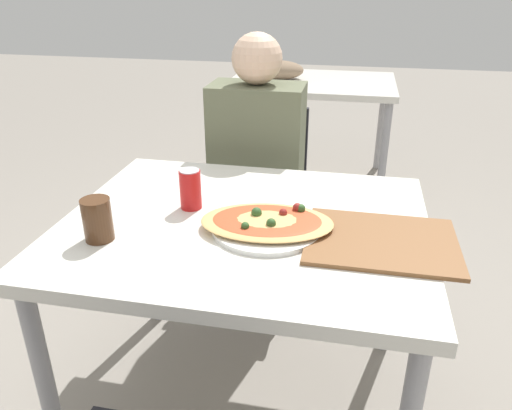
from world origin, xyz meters
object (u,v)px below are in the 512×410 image
pizza_main (267,223)px  soda_can (190,189)px  person_seated (256,155)px  chair_far_seated (261,191)px  drink_glass (97,220)px  dining_table (245,243)px

pizza_main → soda_can: 0.28m
person_seated → soda_can: size_ratio=9.44×
chair_far_seated → pizza_main: size_ratio=2.09×
person_seated → soda_can: person_seated is taller
soda_can → chair_far_seated: bearing=83.2°
person_seated → pizza_main: person_seated is taller
person_seated → drink_glass: person_seated is taller
soda_can → person_seated: bearing=82.0°
pizza_main → chair_far_seated: bearing=102.1°
soda_can → drink_glass: size_ratio=1.04×
dining_table → drink_glass: drink_glass is taller
chair_far_seated → drink_glass: chair_far_seated is taller
dining_table → pizza_main: 0.13m
person_seated → drink_glass: size_ratio=9.86×
dining_table → soda_can: (-0.18, 0.05, 0.14)m
chair_far_seated → soda_can: size_ratio=6.73×
dining_table → drink_glass: size_ratio=8.94×
soda_can → dining_table: bearing=-16.7°
pizza_main → drink_glass: 0.47m
chair_far_seated → drink_glass: bearing=74.4°
chair_far_seated → dining_table: bearing=97.2°
dining_table → soda_can: bearing=163.3°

